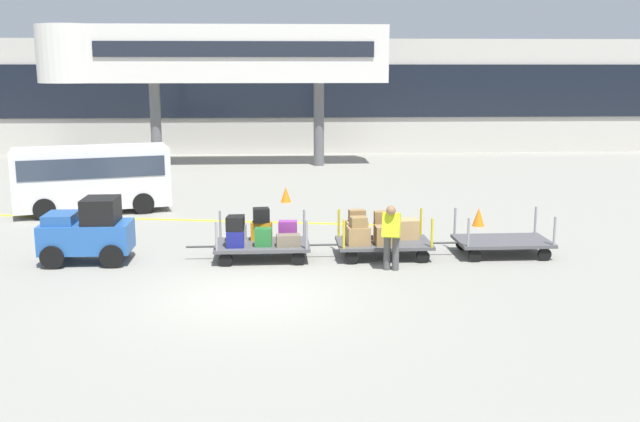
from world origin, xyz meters
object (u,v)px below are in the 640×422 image
at_px(baggage_tug, 88,232).
at_px(baggage_cart_tail, 502,242).
at_px(safety_cone_near, 479,217).
at_px(baggage_cart_middle, 379,235).
at_px(shuttle_van, 92,174).
at_px(baggage_cart_lead, 259,237).
at_px(baggage_handler, 391,234).
at_px(safety_cone_far, 286,194).

height_order(baggage_tug, baggage_cart_tail, baggage_tug).
distance_m(baggage_cart_tail, safety_cone_near, 3.40).
distance_m(baggage_cart_middle, shuttle_van, 10.56).
relative_size(baggage_cart_lead, safety_cone_near, 5.47).
xyz_separation_m(baggage_cart_lead, shuttle_van, (-5.57, 6.23, 0.67)).
height_order(baggage_cart_lead, baggage_handler, baggage_handler).
distance_m(baggage_cart_middle, safety_cone_near, 4.83).
bearing_deg(baggage_cart_middle, safety_cone_near, 44.77).
relative_size(baggage_cart_tail, shuttle_van, 0.59).
distance_m(baggage_cart_lead, baggage_handler, 3.31).
xyz_separation_m(baggage_cart_middle, safety_cone_near, (3.42, 3.39, -0.29)).
relative_size(baggage_cart_tail, safety_cone_near, 5.47).
bearing_deg(baggage_handler, safety_cone_far, 105.10).
bearing_deg(baggage_cart_lead, baggage_cart_middle, 0.72).
distance_m(baggage_cart_lead, safety_cone_near, 7.25).
relative_size(baggage_handler, safety_cone_far, 2.84).
bearing_deg(baggage_handler, baggage_cart_tail, 22.90).
relative_size(baggage_tug, safety_cone_near, 3.85).
relative_size(baggage_cart_lead, baggage_cart_middle, 1.00).
relative_size(baggage_handler, safety_cone_near, 2.84).
bearing_deg(shuttle_van, baggage_cart_middle, -35.99).
height_order(baggage_cart_lead, shuttle_van, shuttle_van).
bearing_deg(safety_cone_far, baggage_handler, -74.90).
height_order(baggage_cart_lead, safety_cone_near, baggage_cart_lead).
bearing_deg(baggage_cart_lead, baggage_tug, -178.60).
bearing_deg(shuttle_van, baggage_cart_lead, -48.20).
xyz_separation_m(shuttle_van, safety_cone_near, (11.95, -2.80, -0.96)).
relative_size(baggage_cart_middle, safety_cone_near, 5.47).
bearing_deg(safety_cone_near, baggage_cart_lead, -151.72).
xyz_separation_m(baggage_tug, safety_cone_near, (10.48, 3.53, -0.48)).
height_order(safety_cone_near, safety_cone_far, same).
xyz_separation_m(baggage_tug, baggage_handler, (7.16, -1.12, 0.11)).
height_order(baggage_tug, baggage_handler, baggage_tug).
height_order(baggage_cart_middle, safety_cone_near, baggage_cart_middle).
bearing_deg(baggage_cart_middle, safety_cone_far, 106.73).
height_order(baggage_cart_lead, baggage_cart_middle, baggage_cart_lead).
bearing_deg(baggage_handler, shuttle_van, 139.22).
bearing_deg(shuttle_van, baggage_cart_tail, -28.00).
distance_m(baggage_cart_lead, baggage_cart_middle, 2.96).
bearing_deg(baggage_tug, safety_cone_far, 58.06).
height_order(shuttle_van, safety_cone_far, shuttle_van).
xyz_separation_m(baggage_cart_lead, safety_cone_far, (0.69, 7.58, -0.29)).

